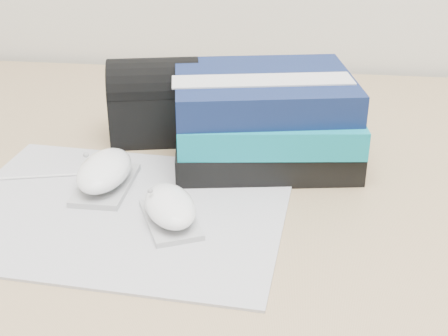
# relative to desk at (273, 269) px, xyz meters

# --- Properties ---
(desk) EXTENTS (1.60, 0.80, 0.73)m
(desk) POSITION_rel_desk_xyz_m (0.00, 0.00, 0.00)
(desk) COLOR #A2825A
(desk) RESTS_ON ground
(mousepad) EXTENTS (0.41, 0.33, 0.00)m
(mousepad) POSITION_rel_desk_xyz_m (-0.18, -0.23, 0.24)
(mousepad) COLOR #94939B
(mousepad) RESTS_ON desk
(mouse_rear) EXTENTS (0.06, 0.11, 0.05)m
(mouse_rear) POSITION_rel_desk_xyz_m (-0.21, -0.18, 0.26)
(mouse_rear) COLOR #A8A9AB
(mouse_rear) RESTS_ON mousepad
(mouse_front) EXTENTS (0.09, 0.11, 0.04)m
(mouse_front) POSITION_rel_desk_xyz_m (-0.11, -0.25, 0.26)
(mouse_front) COLOR #ADADB0
(mouse_front) RESTS_ON mousepad
(book_stack) EXTENTS (0.27, 0.23, 0.12)m
(book_stack) POSITION_rel_desk_xyz_m (-0.02, -0.06, 0.29)
(book_stack) COLOR black
(book_stack) RESTS_ON desk
(pouch) EXTENTS (0.15, 0.12, 0.12)m
(pouch) POSITION_rel_desk_xyz_m (-0.18, -0.01, 0.29)
(pouch) COLOR black
(pouch) RESTS_ON desk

